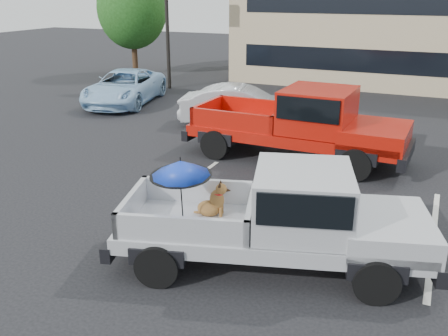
{
  "coord_description": "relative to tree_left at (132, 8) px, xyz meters",
  "views": [
    {
      "loc": [
        2.76,
        -8.03,
        4.8
      ],
      "look_at": [
        -1.15,
        0.84,
        1.3
      ],
      "focal_mm": 40.0,
      "sensor_mm": 36.0,
      "label": 1
    }
  ],
  "objects": [
    {
      "name": "red_pickup",
      "position": [
        13.4,
        -11.22,
        -2.56
      ],
      "size": [
        6.57,
        2.58,
        2.14
      ],
      "rotation": [
        0.0,
        0.0,
        -0.03
      ],
      "color": "black",
      "rests_on": "ground"
    },
    {
      "name": "stripe_right",
      "position": [
        17.0,
        -15.0,
        -3.73
      ],
      "size": [
        0.12,
        5.0,
        0.01
      ],
      "primitive_type": "cube",
      "color": "silver",
      "rests_on": "ground"
    },
    {
      "name": "motel_building",
      "position": [
        16.0,
        3.99,
        -0.53
      ],
      "size": [
        20.4,
        8.4,
        6.3
      ],
      "color": "tan",
      "rests_on": "ground"
    },
    {
      "name": "silver_pickup",
      "position": [
        14.57,
        -17.26,
        -2.68
      ],
      "size": [
        6.01,
        3.45,
        2.06
      ],
      "rotation": [
        0.0,
        0.0,
        0.28
      ],
      "color": "black",
      "rests_on": "ground"
    },
    {
      "name": "tree_left",
      "position": [
        0.0,
        0.0,
        0.0
      ],
      "size": [
        3.96,
        3.96,
        6.02
      ],
      "color": "#332114",
      "rests_on": "ground"
    },
    {
      "name": "ground",
      "position": [
        14.0,
        -17.0,
        -3.73
      ],
      "size": [
        90.0,
        90.0,
        0.0
      ],
      "primitive_type": "plane",
      "color": "black",
      "rests_on": "ground"
    },
    {
      "name": "silver_sedan",
      "position": [
        10.15,
        -8.43,
        -2.99
      ],
      "size": [
        4.74,
        2.59,
        1.48
      ],
      "primitive_type": "imported",
      "rotation": [
        0.0,
        0.0,
        1.81
      ],
      "color": "#B4B8BC",
      "rests_on": "ground"
    },
    {
      "name": "blue_suv",
      "position": [
        4.0,
        -6.92,
        -3.01
      ],
      "size": [
        3.49,
        5.6,
        1.44
      ],
      "primitive_type": "imported",
      "rotation": [
        0.0,
        0.0,
        0.22
      ],
      "color": "#9CC5E8",
      "rests_on": "ground"
    },
    {
      "name": "stripe_left",
      "position": [
        11.0,
        -15.0,
        -3.73
      ],
      "size": [
        0.12,
        5.0,
        0.01
      ],
      "primitive_type": "cube",
      "color": "silver",
      "rests_on": "ground"
    }
  ]
}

